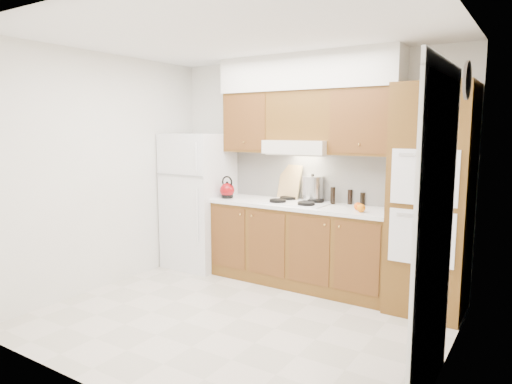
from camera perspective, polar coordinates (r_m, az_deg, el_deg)
floor at (r=4.47m, az=-2.24°, el=-15.53°), size 3.60×3.60×0.00m
ceiling at (r=4.18m, az=-2.44°, el=19.21°), size 3.60×3.60×0.00m
wall_back at (r=5.42m, az=6.81°, el=2.79°), size 3.60×0.02×2.60m
wall_left at (r=5.37m, az=-18.29°, el=2.39°), size 0.02×3.00×2.60m
wall_right at (r=3.44m, az=23.05°, el=-0.74°), size 0.02×3.00×2.60m
fridge at (r=5.94m, az=-7.10°, el=-1.05°), size 0.75×0.72×1.72m
base_cabinets at (r=5.29m, az=5.48°, el=-6.67°), size 2.11×0.60×0.90m
countertop at (r=5.18m, az=5.49°, el=-1.66°), size 2.13×0.62×0.04m
backsplash at (r=5.41m, az=6.97°, el=1.92°), size 2.11×0.03×0.56m
oven_cabinet at (r=4.68m, az=21.04°, el=-0.97°), size 0.70×0.65×2.20m
upper_cab_left at (r=5.61m, az=-0.50°, el=8.64°), size 0.63×0.33×0.70m
upper_cab_right at (r=4.97m, az=13.58°, el=8.51°), size 0.73×0.33×0.70m
range_hood at (r=5.21m, az=5.53°, el=5.63°), size 0.75×0.45×0.15m
upper_cab_over_hood at (r=5.27m, az=5.88°, el=9.46°), size 0.75×0.33×0.55m
soffit at (r=5.26m, az=6.38°, el=14.64°), size 2.13×0.36×0.40m
cooktop at (r=5.22m, az=5.11°, el=-1.30°), size 0.74×0.50×0.01m
doorway at (r=3.15m, az=21.49°, el=-6.05°), size 0.02×0.90×2.10m
wall_clock at (r=3.97m, az=24.90°, el=12.55°), size 0.02×0.30×0.30m
kettle at (r=5.55m, az=-3.62°, el=0.23°), size 0.20×0.20×0.18m
cutting_board at (r=5.48m, az=4.21°, el=1.19°), size 0.34×0.18×0.43m
stock_pot at (r=5.32m, az=7.07°, el=0.50°), size 0.32×0.32×0.26m
condiment_a at (r=5.18m, az=9.57°, el=-0.44°), size 0.06×0.06×0.19m
condiment_b at (r=5.20m, az=11.65°, el=-0.61°), size 0.05×0.05×0.16m
condiment_c at (r=5.16m, az=13.15°, el=-0.86°), size 0.06×0.06×0.14m
orange_near at (r=4.74m, az=13.00°, el=-1.97°), size 0.11×0.11×0.09m
orange_far at (r=4.84m, az=12.63°, el=-1.77°), size 0.09×0.09×0.08m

